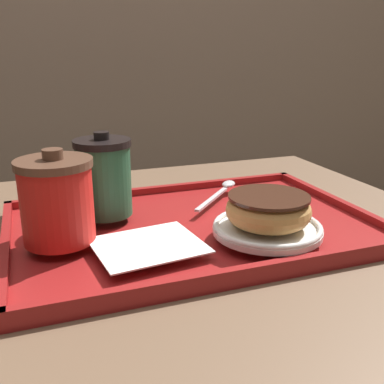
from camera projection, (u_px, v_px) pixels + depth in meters
name	position (u px, v px, depth m)	size (l,w,h in m)	color
cafe_table	(205.00, 346.00, 0.72)	(0.83, 0.83, 0.74)	brown
serving_tray	(192.00, 228.00, 0.68)	(0.54, 0.36, 0.02)	maroon
napkin_paper	(148.00, 245.00, 0.58)	(0.15, 0.13, 0.00)	white
coffee_cup_front	(57.00, 200.00, 0.58)	(0.10, 0.10, 0.12)	red
coffee_cup_rear	(104.00, 177.00, 0.67)	(0.09, 0.09, 0.13)	#235638
plate_with_chocolate_donut	(267.00, 228.00, 0.62)	(0.15, 0.15, 0.01)	white
donut_chocolate_glazed	(268.00, 209.00, 0.61)	(0.12, 0.12, 0.04)	tan
spoon	(224.00, 189.00, 0.80)	(0.12, 0.13, 0.01)	silver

